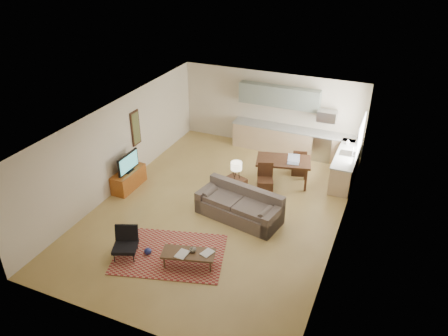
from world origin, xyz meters
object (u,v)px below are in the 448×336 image
at_px(tv_credenza, 129,179).
at_px(console_table, 236,188).
at_px(coffee_table, 189,259).
at_px(armchair, 125,244).
at_px(dining_table, 283,172).
at_px(sofa, 239,205).

height_order(tv_credenza, console_table, console_table).
distance_m(tv_credenza, console_table, 3.28).
relative_size(coffee_table, armchair, 1.69).
bearing_deg(console_table, dining_table, 73.87).
height_order(sofa, coffee_table, sofa).
relative_size(tv_credenza, console_table, 1.87).
bearing_deg(sofa, coffee_table, -88.48).
bearing_deg(coffee_table, armchair, 176.26).
xyz_separation_m(armchair, tv_credenza, (-1.75, 2.73, -0.08)).
bearing_deg(dining_table, coffee_table, -115.82).
bearing_deg(tv_credenza, console_table, 12.99).
xyz_separation_m(coffee_table, dining_table, (0.93, 4.48, 0.22)).
relative_size(coffee_table, tv_credenza, 1.00).
bearing_deg(dining_table, sofa, -118.06).
bearing_deg(console_table, sofa, -42.85).
relative_size(coffee_table, dining_table, 0.77).
distance_m(sofa, tv_credenza, 3.65).
bearing_deg(sofa, console_table, 127.12).
height_order(sofa, dining_table, sofa).
xyz_separation_m(coffee_table, armchair, (-1.52, -0.32, 0.18)).
distance_m(coffee_table, tv_credenza, 4.07).
relative_size(coffee_table, console_table, 1.87).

